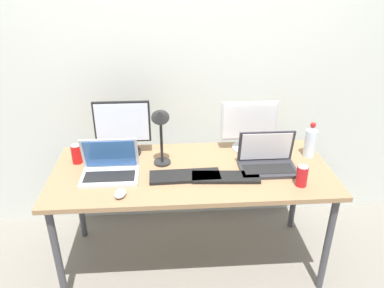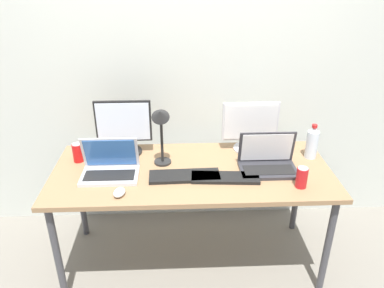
{
  "view_description": "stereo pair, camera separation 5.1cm",
  "coord_description": "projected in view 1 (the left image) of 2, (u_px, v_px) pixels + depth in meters",
  "views": [
    {
      "loc": [
        -0.14,
        -2.03,
        1.94
      ],
      "look_at": [
        0.0,
        0.0,
        0.92
      ],
      "focal_mm": 35.0,
      "sensor_mm": 36.0,
      "label": 1
    },
    {
      "loc": [
        -0.09,
        -2.03,
        1.94
      ],
      "look_at": [
        0.0,
        0.0,
        0.92
      ],
      "focal_mm": 35.0,
      "sensor_mm": 36.0,
      "label": 2
    }
  ],
  "objects": [
    {
      "name": "soda_can_near_keyboard",
      "position": [
        302.0,
        176.0,
        2.17
      ],
      "size": [
        0.07,
        0.07,
        0.13
      ],
      "color": "red",
      "rests_on": "work_desk"
    },
    {
      "name": "laptop_secondary",
      "position": [
        267.0,
        160.0,
        2.35
      ],
      "size": [
        0.35,
        0.22,
        0.23
      ],
      "color": "#2D2D33",
      "rests_on": "work_desk"
    },
    {
      "name": "water_bottle",
      "position": [
        311.0,
        141.0,
        2.47
      ],
      "size": [
        0.08,
        0.08,
        0.24
      ],
      "color": "silver",
      "rests_on": "work_desk"
    },
    {
      "name": "monitor_center",
      "position": [
        249.0,
        126.0,
        2.54
      ],
      "size": [
        0.38,
        0.21,
        0.34
      ],
      "color": "silver",
      "rests_on": "work_desk"
    },
    {
      "name": "monitor_left",
      "position": [
        123.0,
        128.0,
        2.47
      ],
      "size": [
        0.37,
        0.22,
        0.37
      ],
      "color": "black",
      "rests_on": "work_desk"
    },
    {
      "name": "laptop_silver",
      "position": [
        110.0,
        168.0,
        2.27
      ],
      "size": [
        0.34,
        0.23,
        0.24
      ],
      "color": "silver",
      "rests_on": "work_desk"
    },
    {
      "name": "desk_lamp",
      "position": [
        161.0,
        126.0,
        2.26
      ],
      "size": [
        0.11,
        0.18,
        0.42
      ],
      "color": "black",
      "rests_on": "work_desk"
    },
    {
      "name": "keyboard_main",
      "position": [
        226.0,
        177.0,
        2.25
      ],
      "size": [
        0.41,
        0.15,
        0.02
      ],
      "primitive_type": "cube",
      "rotation": [
        0.0,
        0.0,
        -0.07
      ],
      "color": "black",
      "rests_on": "work_desk"
    },
    {
      "name": "wall_back",
      "position": [
        186.0,
        59.0,
        2.63
      ],
      "size": [
        7.0,
        0.08,
        2.6
      ],
      "primitive_type": "cube",
      "color": "silver",
      "rests_on": "ground"
    },
    {
      "name": "soda_can_by_laptop",
      "position": [
        77.0,
        154.0,
        2.41
      ],
      "size": [
        0.07,
        0.07,
        0.13
      ],
      "color": "red",
      "rests_on": "work_desk"
    },
    {
      "name": "mouse_by_keyboard",
      "position": [
        120.0,
        193.0,
        2.08
      ],
      "size": [
        0.08,
        0.1,
        0.04
      ],
      "primitive_type": "ellipsoid",
      "rotation": [
        0.0,
        0.0,
        -0.22
      ],
      "color": "silver",
      "rests_on": "work_desk"
    },
    {
      "name": "ground_plane",
      "position": [
        192.0,
        258.0,
        2.69
      ],
      "size": [
        16.0,
        16.0,
        0.0
      ],
      "primitive_type": "plane",
      "color": "gray"
    },
    {
      "name": "keyboard_aux",
      "position": [
        185.0,
        176.0,
        2.27
      ],
      "size": [
        0.43,
        0.15,
        0.02
      ],
      "primitive_type": "cube",
      "rotation": [
        0.0,
        0.0,
        0.03
      ],
      "color": "black",
      "rests_on": "work_desk"
    },
    {
      "name": "work_desk",
      "position": [
        192.0,
        178.0,
        2.38
      ],
      "size": [
        1.75,
        0.74,
        0.74
      ],
      "color": "#424247",
      "rests_on": "ground"
    }
  ]
}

